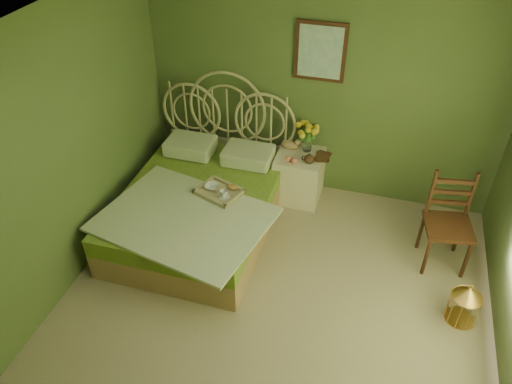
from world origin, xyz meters
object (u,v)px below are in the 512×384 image
(nightstand, at_px, (300,171))
(chair, at_px, (450,215))
(bed, at_px, (200,203))
(birdcage, at_px, (464,304))

(nightstand, height_order, chair, nightstand)
(bed, relative_size, chair, 2.27)
(chair, bearing_deg, nightstand, 150.26)
(chair, relative_size, birdcage, 2.46)
(bed, bearing_deg, birdcage, -11.45)
(nightstand, xyz_separation_m, birdcage, (1.85, -1.41, -0.16))
(bed, bearing_deg, nightstand, 42.29)
(bed, distance_m, chair, 2.61)
(birdcage, bearing_deg, nightstand, 142.62)
(chair, bearing_deg, birdcage, -85.79)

